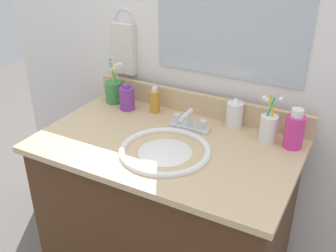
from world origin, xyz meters
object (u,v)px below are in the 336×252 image
cup_white_ceramic (268,128)px  hand_towel (124,49)px  faucet (189,123)px  bottle_lotion_white (235,114)px  bottle_cream_purple (127,98)px  cup_green (114,90)px  bottle_oil_amber (155,101)px  bottle_soap_pink (295,130)px

cup_white_ceramic → hand_towel: bearing=170.8°
faucet → bottle_lotion_white: bearing=34.3°
bottle_cream_purple → hand_towel: bearing=125.9°
bottle_lotion_white → hand_towel: bearing=173.4°
hand_towel → cup_green: bearing=-92.3°
bottle_oil_amber → bottle_soap_pink: size_ratio=0.75×
faucet → cup_white_ceramic: 0.30m
bottle_soap_pink → cup_white_ceramic: cup_white_ceramic is taller
faucet → bottle_soap_pink: bearing=7.9°
bottle_oil_amber → cup_white_ceramic: (0.48, -0.02, 0.01)m
bottle_cream_purple → bottle_oil_amber: bearing=14.5°
hand_towel → bottle_soap_pink: 0.80m
hand_towel → bottle_oil_amber: bearing=-23.9°
bottle_cream_purple → bottle_lotion_white: (0.46, 0.06, 0.01)m
bottle_oil_amber → cup_green: 0.21m
bottle_soap_pink → bottle_oil_amber: bearing=178.2°
bottle_oil_amber → faucet: bearing=-20.3°
hand_towel → bottle_oil_amber: (0.21, -0.09, -0.17)m
bottle_cream_purple → bottle_lotion_white: bottle_lotion_white is taller
hand_towel → faucet: hand_towel is taller
bottle_oil_amber → cup_green: cup_green is taller
bottle_lotion_white → cup_white_ceramic: bearing=-18.9°
bottle_oil_amber → cup_green: size_ratio=0.56×
hand_towel → cup_green: (-0.00, -0.09, -0.17)m
faucet → bottle_oil_amber: bottle_oil_amber is taller
hand_towel → cup_white_ceramic: hand_towel is taller
bottle_oil_amber → bottle_lotion_white: bottle_lotion_white is taller
faucet → cup_green: size_ratio=0.81×
bottle_cream_purple → bottle_soap_pink: bottle_soap_pink is taller
bottle_oil_amber → bottle_lotion_white: (0.34, 0.03, 0.01)m
cup_green → bottle_lotion_white: bearing=2.4°
bottle_cream_purple → cup_white_ceramic: (0.60, 0.01, 0.01)m
hand_towel → bottle_soap_pink: (0.78, -0.11, -0.15)m
cup_green → hand_towel: bearing=87.7°
faucet → cup_green: 0.41m
faucet → bottle_cream_purple: size_ratio=1.43×
cup_white_ceramic → bottle_cream_purple: bearing=-179.1°
cup_green → cup_white_ceramic: bearing=-2.2°
hand_towel → faucet: bearing=-22.2°
faucet → bottle_cream_purple: bottle_cream_purple is taller
bottle_oil_amber → bottle_soap_pink: bearing=-1.8°
bottle_cream_purple → cup_green: bearing=158.9°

